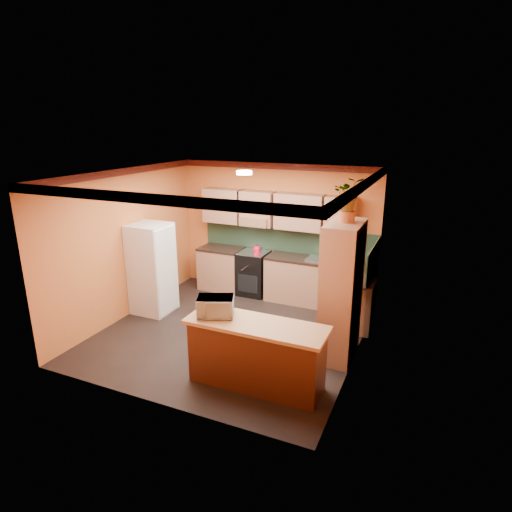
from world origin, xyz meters
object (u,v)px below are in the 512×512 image
(pantry, at_px, (341,292))
(microwave, at_px, (215,306))
(breakfast_bar, at_px, (256,356))
(stove, at_px, (254,273))
(fridge, at_px, (152,269))
(base_cabinets_back, at_px, (282,278))

(pantry, relative_size, microwave, 4.33)
(pantry, distance_m, breakfast_bar, 1.62)
(stove, bearing_deg, microwave, -75.59)
(fridge, distance_m, pantry, 3.61)
(fridge, height_order, pantry, pantry)
(base_cabinets_back, distance_m, pantry, 2.46)
(stove, bearing_deg, pantry, -38.70)
(breakfast_bar, bearing_deg, fridge, 152.09)
(fridge, bearing_deg, breakfast_bar, -27.91)
(stove, distance_m, microwave, 3.18)
(base_cabinets_back, bearing_deg, fridge, -142.21)
(pantry, bearing_deg, base_cabinets_back, 131.87)
(stove, relative_size, fridge, 0.54)
(stove, relative_size, breakfast_bar, 0.51)
(pantry, relative_size, breakfast_bar, 1.17)
(stove, xyz_separation_m, pantry, (2.22, -1.78, 0.59))
(pantry, xyz_separation_m, microwave, (-1.44, -1.24, 0.01))
(fridge, relative_size, pantry, 0.81)
(stove, bearing_deg, base_cabinets_back, 0.00)
(breakfast_bar, xyz_separation_m, microwave, (-0.60, 0.00, 0.62))
(pantry, height_order, breakfast_bar, pantry)
(stove, bearing_deg, breakfast_bar, -65.48)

